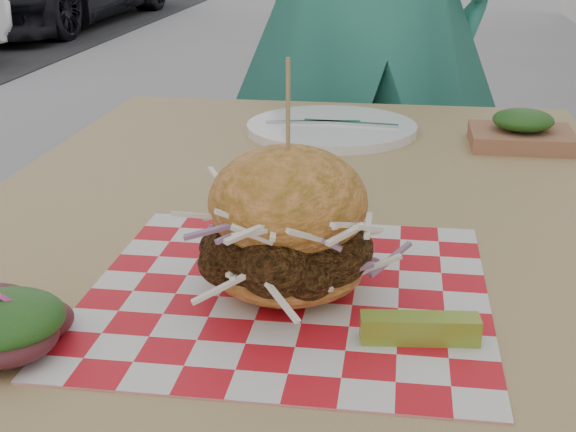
# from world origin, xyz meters

# --- Properties ---
(patio_table) EXTENTS (0.80, 1.20, 0.75)m
(patio_table) POSITION_xyz_m (0.08, -0.26, 0.67)
(patio_table) COLOR tan
(patio_table) RESTS_ON ground
(patio_chair) EXTENTS (0.52, 0.52, 0.95)m
(patio_chair) POSITION_xyz_m (0.11, 0.73, 0.55)
(patio_chair) COLOR tan
(patio_chair) RESTS_ON ground
(paper_liner) EXTENTS (0.36, 0.36, 0.00)m
(paper_liner) POSITION_xyz_m (0.10, -0.46, 0.75)
(paper_liner) COLOR red
(paper_liner) RESTS_ON patio_table
(sandwich) EXTENTS (0.19, 0.19, 0.21)m
(sandwich) POSITION_xyz_m (0.10, -0.46, 0.81)
(sandwich) COLOR orange
(sandwich) RESTS_ON paper_liner
(pickle_spear) EXTENTS (0.10, 0.03, 0.02)m
(pickle_spear) POSITION_xyz_m (0.22, -0.54, 0.76)
(pickle_spear) COLOR olive
(pickle_spear) RESTS_ON paper_liner
(place_setting) EXTENTS (0.27, 0.27, 0.02)m
(place_setting) POSITION_xyz_m (0.08, 0.12, 0.76)
(place_setting) COLOR white
(place_setting) RESTS_ON patio_table
(kraft_tray) EXTENTS (0.15, 0.12, 0.06)m
(kraft_tray) POSITION_xyz_m (0.37, 0.08, 0.77)
(kraft_tray) COLOR #986345
(kraft_tray) RESTS_ON patio_table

